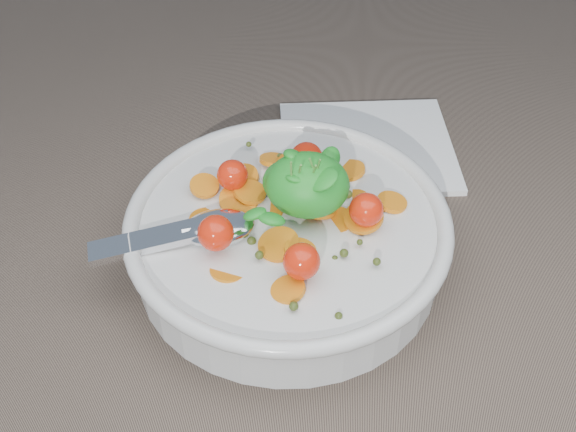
{
  "coord_description": "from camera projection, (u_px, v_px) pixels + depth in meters",
  "views": [
    {
      "loc": [
        0.0,
        -0.38,
        0.44
      ],
      "look_at": [
        -0.03,
        0.02,
        0.05
      ],
      "focal_mm": 45.0,
      "sensor_mm": 36.0,
      "label": 1
    }
  ],
  "objects": [
    {
      "name": "bowl",
      "position": [
        288.0,
        236.0,
        0.58
      ],
      "size": [
        0.28,
        0.26,
        0.11
      ],
      "color": "silver",
      "rests_on": "ground"
    },
    {
      "name": "ground",
      "position": [
        322.0,
        286.0,
        0.58
      ],
      "size": [
        6.0,
        6.0,
        0.0
      ],
      "primitive_type": "plane",
      "color": "#6C5B4D",
      "rests_on": "ground"
    },
    {
      "name": "napkin",
      "position": [
        367.0,
        147.0,
        0.71
      ],
      "size": [
        0.18,
        0.16,
        0.01
      ],
      "primitive_type": "cube",
      "rotation": [
        0.0,
        0.0,
        0.12
      ],
      "color": "white",
      "rests_on": "ground"
    }
  ]
}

